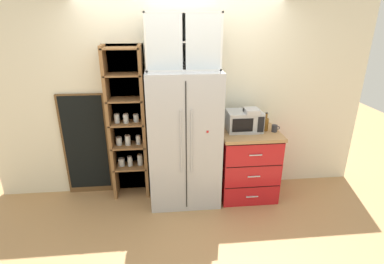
% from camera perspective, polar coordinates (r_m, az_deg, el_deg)
% --- Properties ---
extents(ground_plane, '(10.68, 10.68, 0.00)m').
position_cam_1_polar(ground_plane, '(4.17, -1.35, -12.55)').
color(ground_plane, tan).
extents(wall_back_cream, '(4.98, 0.10, 2.55)m').
position_cam_1_polar(wall_back_cream, '(4.00, -1.96, 6.13)').
color(wall_back_cream, silver).
rests_on(wall_back_cream, ground).
extents(refrigerator, '(0.88, 0.65, 1.74)m').
position_cam_1_polar(refrigerator, '(3.78, -1.51, -1.28)').
color(refrigerator, '#B7BABF').
rests_on(refrigerator, ground).
extents(pantry_shelf_column, '(0.51, 0.31, 2.01)m').
position_cam_1_polar(pantry_shelf_column, '(3.98, -12.15, 1.56)').
color(pantry_shelf_column, brown).
rests_on(pantry_shelf_column, ground).
extents(counter_cabinet, '(0.76, 0.64, 0.93)m').
position_cam_1_polar(counter_cabinet, '(4.11, 10.47, -5.91)').
color(counter_cabinet, red).
rests_on(counter_cabinet, ground).
extents(microwave, '(0.44, 0.33, 0.26)m').
position_cam_1_polar(microwave, '(3.90, 9.87, 2.12)').
color(microwave, '#B7BABF').
rests_on(microwave, counter_cabinet).
extents(coffee_maker, '(0.17, 0.20, 0.31)m').
position_cam_1_polar(coffee_maker, '(3.88, 11.05, 2.29)').
color(coffee_maker, '#B7B7BC').
rests_on(coffee_maker, counter_cabinet).
extents(mug_charcoal, '(0.11, 0.07, 0.09)m').
position_cam_1_polar(mug_charcoal, '(3.97, 15.44, 0.68)').
color(mug_charcoal, '#2D2D33').
rests_on(mug_charcoal, counter_cabinet).
extents(mug_red, '(0.12, 0.08, 0.10)m').
position_cam_1_polar(mug_red, '(3.94, 10.84, 0.97)').
color(mug_red, red).
rests_on(mug_red, counter_cabinet).
extents(bottle_amber, '(0.07, 0.07, 0.24)m').
position_cam_1_polar(bottle_amber, '(3.96, 13.86, 1.70)').
color(bottle_amber, brown).
rests_on(bottle_amber, counter_cabinet).
extents(bottle_clear, '(0.07, 0.07, 0.26)m').
position_cam_1_polar(bottle_clear, '(3.87, 11.10, 1.57)').
color(bottle_clear, silver).
rests_on(bottle_clear, counter_cabinet).
extents(upper_cabinet, '(0.85, 0.32, 0.63)m').
position_cam_1_polar(upper_cabinet, '(3.55, -1.76, 16.90)').
color(upper_cabinet, silver).
rests_on(upper_cabinet, refrigerator).
extents(chalkboard_menu, '(0.60, 0.04, 1.41)m').
position_cam_1_polar(chalkboard_menu, '(4.24, -19.50, -2.36)').
color(chalkboard_menu, brown).
rests_on(chalkboard_menu, ground).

